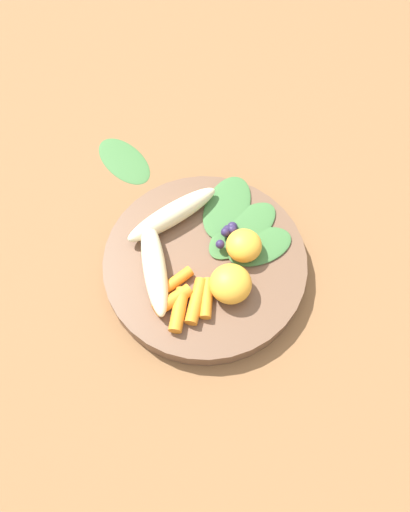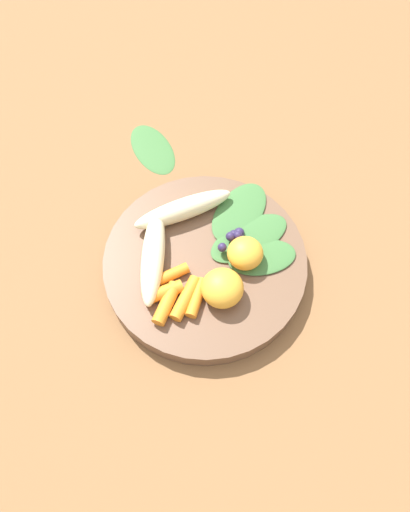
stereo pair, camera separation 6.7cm
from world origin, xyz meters
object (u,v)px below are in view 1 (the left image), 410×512
orange_segment_near (244,246)px  kale_leaf_stray (124,160)px  banana_peeled_left (154,266)px  banana_peeled_right (173,214)px  bowl (205,264)px

orange_segment_near → kale_leaf_stray: size_ratio=0.44×
banana_peeled_left → banana_peeled_right: (0.06, 0.05, 0.00)m
kale_leaf_stray → banana_peeled_left: bearing=155.3°
kale_leaf_stray → orange_segment_near: bearing=-175.9°
banana_peeled_left → orange_segment_near: (0.11, -0.05, 0.00)m
orange_segment_near → kale_leaf_stray: (-0.04, 0.25, -0.04)m
banana_peeled_left → banana_peeled_right: same height
bowl → banana_peeled_right: banana_peeled_right is taller
banana_peeled_right → kale_leaf_stray: bearing=-91.8°
orange_segment_near → kale_leaf_stray: bearing=99.5°
kale_leaf_stray → banana_peeled_right: bearing=172.2°
banana_peeled_left → kale_leaf_stray: size_ratio=1.31×
bowl → orange_segment_near: bearing=-23.3°
banana_peeled_right → orange_segment_near: 0.11m
bowl → banana_peeled_left: (-0.06, 0.02, 0.03)m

